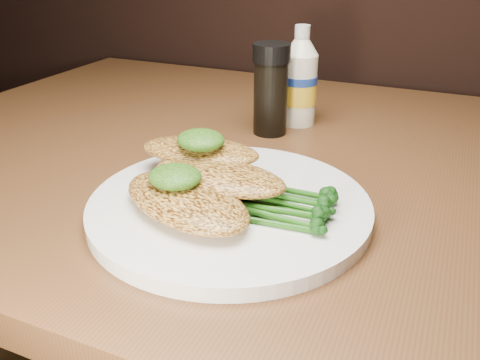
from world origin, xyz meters
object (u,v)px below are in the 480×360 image
at_px(plate, 230,206).
at_px(mayo_bottle, 300,76).
at_px(dining_table, 279,357).
at_px(pepper_grinder, 271,90).

bearing_deg(plate, mayo_bottle, 93.90).
bearing_deg(mayo_bottle, dining_table, -78.02).
bearing_deg(mayo_bottle, pepper_grinder, -113.87).
bearing_deg(dining_table, pepper_grinder, 128.38).
relative_size(plate, pepper_grinder, 2.26).
relative_size(dining_table, pepper_grinder, 9.01).
bearing_deg(pepper_grinder, dining_table, -51.62).
bearing_deg(pepper_grinder, mayo_bottle, 66.13).
distance_m(mayo_bottle, pepper_grinder, 0.06).
distance_m(plate, mayo_bottle, 0.31).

